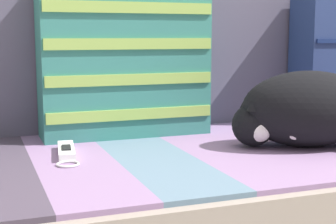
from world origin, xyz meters
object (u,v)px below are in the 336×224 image
object	(u,v)px
sleeping_cat	(303,111)
throw_pillow_striped	(125,61)
game_remote_far	(66,152)
couch	(239,215)

from	to	relation	value
sleeping_cat	throw_pillow_striped	bearing A→B (deg)	140.64
sleeping_cat	game_remote_far	world-z (taller)	sleeping_cat
throw_pillow_striped	game_remote_far	size ratio (longest dim) A/B	2.21
sleeping_cat	couch	bearing A→B (deg)	139.21
couch	throw_pillow_striped	size ratio (longest dim) A/B	4.09
sleeping_cat	game_remote_far	xyz separation A→B (m)	(-0.55, 0.11, -0.08)
sleeping_cat	game_remote_far	bearing A→B (deg)	169.21
couch	game_remote_far	world-z (taller)	game_remote_far
game_remote_far	couch	bearing A→B (deg)	-0.85
couch	game_remote_far	distance (m)	0.48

